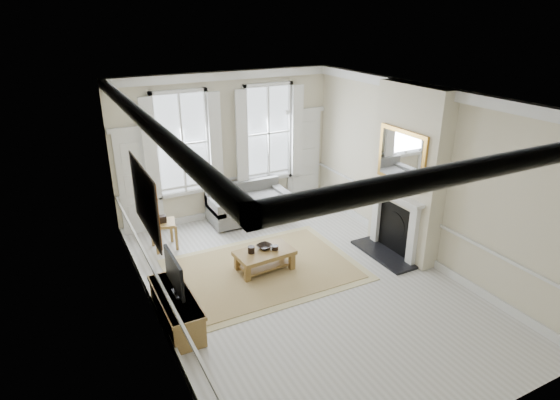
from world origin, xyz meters
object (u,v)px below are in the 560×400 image
sofa (248,205)px  coffee_table (265,255)px  side_table (163,227)px  tv_stand (176,310)px

sofa → coffee_table: size_ratio=1.63×
side_table → coffee_table: (1.46, -1.77, -0.15)m
coffee_table → tv_stand: size_ratio=0.76×
sofa → coffee_table: bearing=-106.1°
side_table → tv_stand: size_ratio=0.40×
side_table → coffee_table: size_ratio=0.52×
side_table → tv_stand: bearing=-100.5°
sofa → tv_stand: sofa is taller
coffee_table → side_table: bearing=125.4°
side_table → coffee_table: side_table is taller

